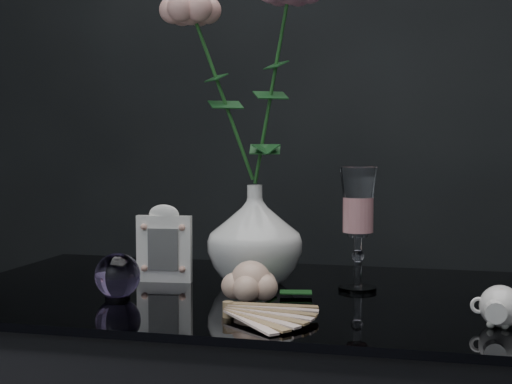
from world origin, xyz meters
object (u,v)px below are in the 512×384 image
(wine_glass, at_px, (358,229))
(picture_frame, at_px, (164,243))
(vase, at_px, (255,235))
(pearl_jar, at_px, (501,304))
(paperweight, at_px, (118,276))
(loose_rose, at_px, (251,282))

(wine_glass, distance_m, picture_frame, 0.33)
(wine_glass, xyz_separation_m, picture_frame, (-0.33, -0.01, -0.03))
(picture_frame, bearing_deg, vase, 2.70)
(picture_frame, xyz_separation_m, pearl_jar, (0.54, -0.18, -0.04))
(picture_frame, relative_size, paperweight, 1.89)
(vase, bearing_deg, paperweight, -135.50)
(pearl_jar, bearing_deg, vase, 148.67)
(paperweight, bearing_deg, pearl_jar, -3.86)
(paperweight, relative_size, pearl_jar, 0.35)
(wine_glass, relative_size, paperweight, 2.84)
(vase, bearing_deg, loose_rose, -77.75)
(wine_glass, xyz_separation_m, loose_rose, (-0.14, -0.14, -0.07))
(vase, height_order, picture_frame, vase)
(loose_rose, bearing_deg, vase, 120.76)
(wine_glass, distance_m, pearl_jar, 0.29)
(picture_frame, distance_m, paperweight, 0.15)
(vase, bearing_deg, pearl_jar, -28.33)
(loose_rose, bearing_deg, pearl_jar, 9.98)
(wine_glass, relative_size, pearl_jar, 1.01)
(vase, xyz_separation_m, pearl_jar, (0.39, -0.21, -0.05))
(vase, relative_size, paperweight, 2.37)
(wine_glass, distance_m, loose_rose, 0.21)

